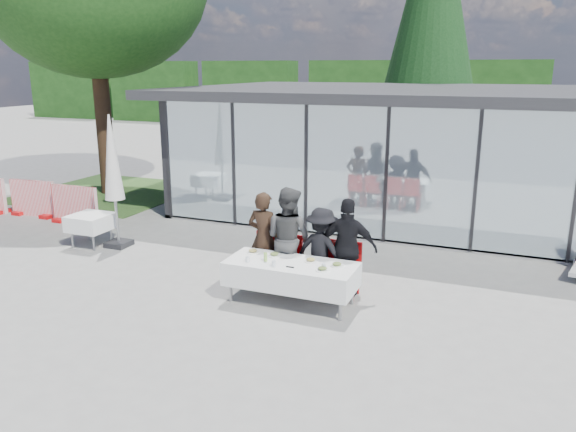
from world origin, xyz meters
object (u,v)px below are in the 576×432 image
object	(u,v)px
diner_chair_b	(289,258)
plate_extra	(322,269)
diner_c	(321,251)
diner_d	(348,248)
diner_chair_a	(265,255)
spare_table_left	(91,222)
plate_c	(311,260)
folded_eyeglasses	(290,267)
plate_a	(253,251)
diner_b	(288,238)
diner_chair_c	(322,263)
conifer_tree	(433,9)
plate_d	(337,265)
dining_table	(291,274)
plate_b	(274,255)
diner_chair_d	(348,266)
diner_a	(264,238)
juice_bottle	(265,257)
market_umbrella	(112,165)

from	to	relation	value
diner_chair_b	plate_extra	xyz separation A→B (m)	(0.96, -0.92, 0.24)
diner_c	diner_d	xyz separation A→B (m)	(0.49, 0.00, 0.11)
diner_chair_a	spare_table_left	size ratio (longest dim) A/B	1.13
diner_chair_a	spare_table_left	distance (m)	4.66
plate_c	folded_eyeglasses	world-z (taller)	plate_c
diner_d	plate_a	xyz separation A→B (m)	(-1.64, -0.47, -0.12)
diner_b	diner_chair_c	distance (m)	0.77
diner_b	diner_c	size ratio (longest dim) A/B	1.21
diner_b	conifer_tree	distance (m)	13.30
diner_chair_a	plate_d	bearing A→B (deg)	-21.28
plate_c	diner_c	bearing A→B (deg)	88.53
diner_c	spare_table_left	xyz separation A→B (m)	(-5.77, 0.60, -0.24)
folded_eyeglasses	dining_table	bearing A→B (deg)	108.01
diner_chair_a	plate_b	world-z (taller)	diner_chair_a
diner_chair_d	conifer_tree	world-z (taller)	conifer_tree
diner_a	spare_table_left	xyz separation A→B (m)	(-4.63, 0.60, -0.34)
spare_table_left	conifer_tree	size ratio (longest dim) A/B	0.08
diner_chair_b	juice_bottle	xyz separation A→B (m)	(-0.10, -0.86, 0.29)
plate_a	spare_table_left	world-z (taller)	plate_a
plate_d	spare_table_left	xyz separation A→B (m)	(-6.24, 1.18, -0.22)
market_umbrella	plate_b	bearing A→B (deg)	-16.14
diner_chair_d	diner_b	bearing A→B (deg)	-177.25
plate_d	folded_eyeglasses	size ratio (longest dim) A/B	1.68
diner_chair_a	market_umbrella	bearing A→B (deg)	169.51
diner_chair_d	plate_b	bearing A→B (deg)	-155.54
diner_chair_b	plate_extra	bearing A→B (deg)	-43.91
diner_chair_b	plate_c	xyz separation A→B (m)	(0.63, -0.58, 0.24)
spare_table_left	plate_d	bearing A→B (deg)	-10.69
diner_chair_a	market_umbrella	world-z (taller)	market_umbrella
diner_b	diner_c	distance (m)	0.67
diner_b	plate_d	size ratio (longest dim) A/B	8.11
diner_chair_c	plate_b	size ratio (longest dim) A/B	4.14
diner_chair_a	diner_c	size ratio (longest dim) A/B	0.62
conifer_tree	plate_a	bearing A→B (deg)	-94.64
diner_chair_d	spare_table_left	size ratio (longest dim) A/B	1.13
diner_chair_c	conifer_tree	world-z (taller)	conifer_tree
diner_chair_a	plate_a	size ratio (longest dim) A/B	4.14
juice_bottle	market_umbrella	size ratio (longest dim) A/B	0.05
plate_b	diner_chair_d	bearing A→B (deg)	24.46
dining_table	diner_d	size ratio (longest dim) A/B	1.26
diner_c	plate_d	xyz separation A→B (m)	(0.47, -0.57, -0.01)
diner_d	spare_table_left	size ratio (longest dim) A/B	2.09
diner_chair_d	juice_bottle	xyz separation A→B (m)	(-1.23, -0.86, 0.29)
diner_chair_c	diner_chair_a	bearing A→B (deg)	180.00
diner_chair_d	juice_bottle	size ratio (longest dim) A/B	6.34
folded_eyeglasses	diner_chair_a	bearing A→B (deg)	132.61
plate_b	plate_c	bearing A→B (deg)	-3.16
folded_eyeglasses	spare_table_left	world-z (taller)	folded_eyeglasses
dining_table	diner_chair_a	xyz separation A→B (m)	(-0.83, 0.75, -0.00)
dining_table	plate_c	world-z (taller)	plate_c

